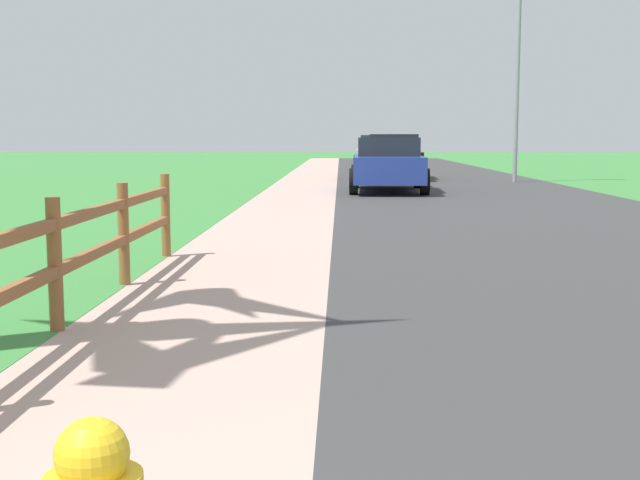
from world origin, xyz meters
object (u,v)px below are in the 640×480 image
object	(u,v)px
street_lamp	(521,68)
parked_car_black	(393,156)
parked_car_silver	(378,154)
parked_car_beige	(376,149)
parked_suv_blue	(388,164)

from	to	relation	value
street_lamp	parked_car_black	bearing A→B (deg)	152.10
parked_car_silver	parked_car_beige	xyz separation A→B (m)	(0.34, 10.56, 0.09)
parked_car_silver	street_lamp	world-z (taller)	street_lamp
parked_suv_blue	parked_car_beige	distance (m)	26.00
parked_car_beige	street_lamp	xyz separation A→B (m)	(3.83, -21.01, 2.90)
parked_suv_blue	parked_car_silver	distance (m)	15.43
parked_car_black	parked_car_beige	bearing A→B (deg)	89.47
parked_car_silver	parked_car_beige	size ratio (longest dim) A/B	1.10
parked_suv_blue	parked_car_silver	xyz separation A→B (m)	(0.40, 15.43, -0.03)
parked_car_black	street_lamp	size ratio (longest dim) A/B	0.81
parked_car_black	parked_car_silver	bearing A→B (deg)	91.17
parked_car_silver	parked_car_beige	world-z (taller)	parked_car_beige
parked_car_black	parked_car_silver	distance (m)	8.33
parked_suv_blue	parked_car_black	size ratio (longest dim) A/B	0.97
parked_car_beige	parked_suv_blue	bearing A→B (deg)	-91.64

